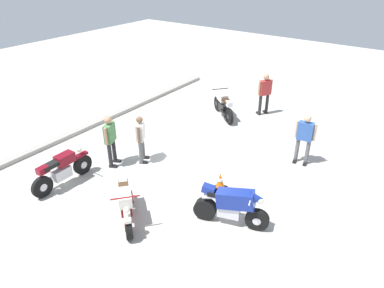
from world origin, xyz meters
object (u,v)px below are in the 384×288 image
object	(u,v)px
motorcycle_cream_vintage	(126,204)
person_in_red_shirt	(265,91)
motorcycle_blue_sportbike	(232,205)
motorcycle_maroon_cruiser	(62,170)
motorcycle_silver_cruiser	(223,105)
traffic_cone	(220,181)
person_in_blue_shirt	(305,136)
person_in_white_shirt	(141,136)
person_in_green_shirt	(110,138)

from	to	relation	value
motorcycle_cream_vintage	person_in_red_shirt	distance (m)	8.31
motorcycle_cream_vintage	motorcycle_blue_sportbike	distance (m)	2.71
motorcycle_maroon_cruiser	motorcycle_blue_sportbike	distance (m)	5.15
motorcycle_silver_cruiser	traffic_cone	size ratio (longest dim) A/B	3.22
motorcycle_cream_vintage	motorcycle_maroon_cruiser	world-z (taller)	motorcycle_maroon_cruiser
motorcycle_cream_vintage	motorcycle_maroon_cruiser	distance (m)	2.65
motorcycle_cream_vintage	person_in_blue_shirt	world-z (taller)	person_in_blue_shirt
person_in_white_shirt	traffic_cone	size ratio (longest dim) A/B	3.07
person_in_white_shirt	motorcycle_silver_cruiser	bearing A→B (deg)	54.38
person_in_white_shirt	motorcycle_cream_vintage	bearing A→B (deg)	-86.88
motorcycle_cream_vintage	person_in_green_shirt	size ratio (longest dim) A/B	0.92
person_in_red_shirt	motorcycle_cream_vintage	bearing A→B (deg)	120.48
person_in_blue_shirt	motorcycle_maroon_cruiser	bearing A→B (deg)	-51.95
person_in_white_shirt	person_in_blue_shirt	distance (m)	5.27
person_in_blue_shirt	traffic_cone	size ratio (longest dim) A/B	3.26
person_in_green_shirt	person_in_blue_shirt	distance (m)	6.21
motorcycle_blue_sportbike	person_in_red_shirt	world-z (taller)	person_in_red_shirt
motorcycle_maroon_cruiser	person_in_white_shirt	size ratio (longest dim) A/B	1.29
motorcycle_silver_cruiser	person_in_red_shirt	xyz separation A→B (m)	(1.25, -1.24, 0.51)
motorcycle_silver_cruiser	person_in_white_shirt	xyz separation A→B (m)	(-4.66, 0.29, 0.40)
motorcycle_cream_vintage	motorcycle_blue_sportbike	world-z (taller)	motorcycle_blue_sportbike
person_in_green_shirt	motorcycle_blue_sportbike	bearing A→B (deg)	-27.81
motorcycle_silver_cruiser	person_in_red_shirt	distance (m)	1.83
person_in_white_shirt	person_in_blue_shirt	world-z (taller)	person_in_blue_shirt
motorcycle_cream_vintage	person_in_blue_shirt	bearing A→B (deg)	104.15
person_in_blue_shirt	traffic_cone	world-z (taller)	person_in_blue_shirt
motorcycle_silver_cruiser	person_in_blue_shirt	world-z (taller)	person_in_blue_shirt
person_in_white_shirt	traffic_cone	bearing A→B (deg)	-28.23
motorcycle_cream_vintage	person_in_green_shirt	distance (m)	2.88
motorcycle_cream_vintage	person_in_white_shirt	xyz separation A→B (m)	(2.38, 1.68, 0.43)
motorcycle_blue_sportbike	motorcycle_silver_cruiser	bearing A→B (deg)	105.51
person_in_red_shirt	motorcycle_maroon_cruiser	bearing A→B (deg)	102.66
person_in_green_shirt	motorcycle_maroon_cruiser	bearing A→B (deg)	-127.12
motorcycle_maroon_cruiser	person_in_white_shirt	bearing A→B (deg)	-23.91
person_in_green_shirt	person_in_white_shirt	bearing A→B (deg)	24.41
motorcycle_blue_sportbike	person_in_green_shirt	bearing A→B (deg)	159.61
motorcycle_maroon_cruiser	person_in_blue_shirt	distance (m)	7.58
motorcycle_cream_vintage	traffic_cone	size ratio (longest dim) A/B	3.00
person_in_blue_shirt	traffic_cone	bearing A→B (deg)	-33.75
motorcycle_maroon_cruiser	person_in_red_shirt	xyz separation A→B (m)	(8.29, -2.51, 0.51)
traffic_cone	motorcycle_blue_sportbike	bearing A→B (deg)	-137.60
motorcycle_cream_vintage	traffic_cone	world-z (taller)	motorcycle_cream_vintage
motorcycle_maroon_cruiser	person_in_white_shirt	world-z (taller)	person_in_white_shirt
motorcycle_silver_cruiser	person_in_green_shirt	bearing A→B (deg)	119.00
traffic_cone	person_in_red_shirt	bearing A→B (deg)	13.75
traffic_cone	person_in_green_shirt	bearing A→B (deg)	104.62
motorcycle_blue_sportbike	traffic_cone	distance (m)	1.58
motorcycle_maroon_cruiser	person_in_blue_shirt	size ratio (longest dim) A/B	1.21
motorcycle_cream_vintage	motorcycle_silver_cruiser	distance (m)	7.18
person_in_white_shirt	person_in_green_shirt	size ratio (longest dim) A/B	0.94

